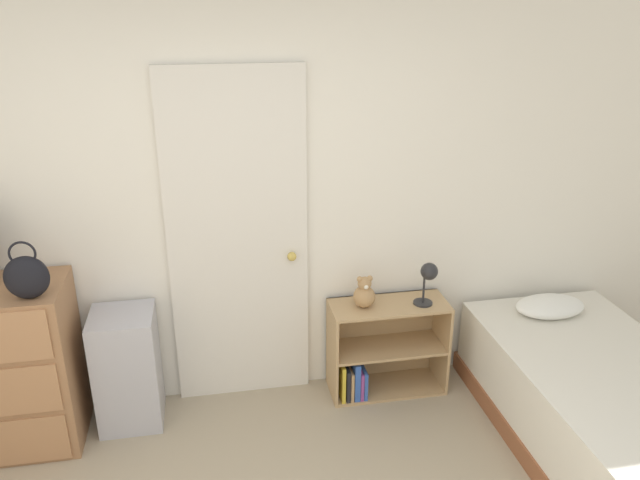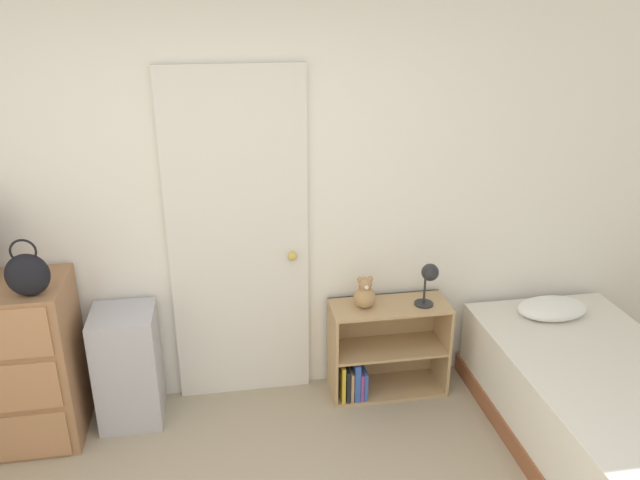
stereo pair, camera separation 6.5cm
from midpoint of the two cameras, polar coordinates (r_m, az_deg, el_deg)
name	(u,v)px [view 2 (the right image)]	position (r m, az deg, el deg)	size (l,w,h in m)	color
wall_back	(228,204)	(3.74, -7.89, 3.30)	(10.00, 0.06, 2.55)	white
door_closed	(239,243)	(3.77, -6.93, -0.23)	(0.84, 0.09, 2.09)	silver
handbag	(27,274)	(3.52, -24.71, -2.87)	(0.22, 0.12, 0.32)	black
storage_bin	(128,366)	(3.97, -16.68, -11.01)	(0.36, 0.36, 0.72)	#ADADB7
bookshelf	(378,354)	(4.12, 5.75, -10.31)	(0.75, 0.31, 0.62)	tan
teddy_bear	(365,294)	(3.87, 4.60, -4.95)	(0.14, 0.14, 0.21)	tan
desk_lamp	(429,276)	(3.89, 10.42, -3.30)	(0.14, 0.13, 0.28)	#262628
bed	(608,416)	(3.94, 25.29, -14.36)	(1.01, 1.96, 0.63)	brown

